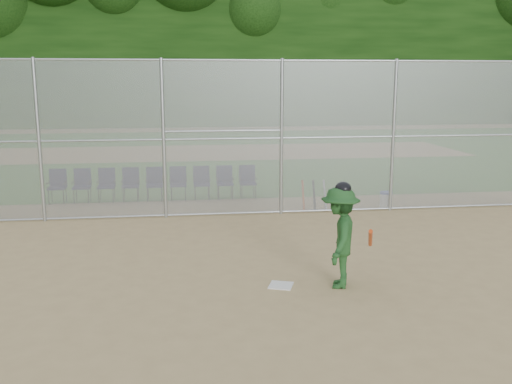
{
  "coord_description": "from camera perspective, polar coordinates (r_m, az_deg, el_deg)",
  "views": [
    {
      "loc": [
        -1.61,
        -9.43,
        3.5
      ],
      "look_at": [
        0.0,
        2.5,
        1.1
      ],
      "focal_mm": 40.0,
      "sensor_mm": 36.0,
      "label": 1
    }
  ],
  "objects": [
    {
      "name": "treeline",
      "position": [
        29.54,
        -4.71,
        15.12
      ],
      "size": [
        81.0,
        60.0,
        11.0
      ],
      "color": "black",
      "rests_on": "ground"
    },
    {
      "name": "water_cooler",
      "position": [
        16.11,
        12.86,
        -0.74
      ],
      "size": [
        0.35,
        0.35,
        0.44
      ],
      "color": "white",
      "rests_on": "ground"
    },
    {
      "name": "chair_4",
      "position": [
        16.82,
        -10.11,
        0.75
      ],
      "size": [
        0.54,
        0.52,
        0.96
      ],
      "primitive_type": null,
      "color": "#0E0E33",
      "rests_on": "ground"
    },
    {
      "name": "chair_5",
      "position": [
        16.8,
        -7.78,
        0.81
      ],
      "size": [
        0.54,
        0.52,
        0.96
      ],
      "primitive_type": null,
      "color": "#0E0E33",
      "rests_on": "ground"
    },
    {
      "name": "chair_2",
      "position": [
        16.93,
        -14.74,
        0.63
      ],
      "size": [
        0.54,
        0.52,
        0.96
      ],
      "primitive_type": null,
      "color": "#0E0E33",
      "rests_on": "ground"
    },
    {
      "name": "chair_0",
      "position": [
        17.16,
        -19.28,
        0.5
      ],
      "size": [
        0.54,
        0.52,
        0.96
      ],
      "primitive_type": null,
      "color": "#0E0E33",
      "rests_on": "ground"
    },
    {
      "name": "grass_strip",
      "position": [
        27.7,
        -4.31,
        4.0
      ],
      "size": [
        100.0,
        100.0,
        0.0
      ],
      "primitive_type": "plane",
      "color": "#2C641E",
      "rests_on": "ground"
    },
    {
      "name": "backstop_fence",
      "position": [
        14.59,
        -1.32,
        5.64
      ],
      "size": [
        16.09,
        0.09,
        4.0
      ],
      "color": "gray",
      "rests_on": "ground"
    },
    {
      "name": "chair_6",
      "position": [
        16.81,
        -5.45,
        0.87
      ],
      "size": [
        0.54,
        0.52,
        0.96
      ],
      "primitive_type": null,
      "color": "#0E0E33",
      "rests_on": "ground"
    },
    {
      "name": "chair_8",
      "position": [
        16.92,
        -0.81,
        0.99
      ],
      "size": [
        0.54,
        0.52,
        0.96
      ],
      "primitive_type": null,
      "color": "#0E0E33",
      "rests_on": "ground"
    },
    {
      "name": "chair_3",
      "position": [
        16.86,
        -12.44,
        0.69
      ],
      "size": [
        0.54,
        0.52,
        0.96
      ],
      "primitive_type": null,
      "color": "#0E0E33",
      "rests_on": "ground"
    },
    {
      "name": "spare_bats",
      "position": [
        15.42,
        5.83,
        -0.36
      ],
      "size": [
        0.66,
        0.39,
        0.82
      ],
      "color": "#D84C14",
      "rests_on": "ground"
    },
    {
      "name": "chair_1",
      "position": [
        17.03,
        -17.03,
        0.56
      ],
      "size": [
        0.54,
        0.52,
        0.96
      ],
      "primitive_type": null,
      "color": "#0E0E33",
      "rests_on": "ground"
    },
    {
      "name": "dirt_patch_far",
      "position": [
        27.7,
        -4.31,
        4.0
      ],
      "size": [
        24.0,
        24.0,
        0.0
      ],
      "primitive_type": "plane",
      "color": "tan",
      "rests_on": "ground"
    },
    {
      "name": "home_plate",
      "position": [
        9.93,
        2.51,
        -9.31
      ],
      "size": [
        0.5,
        0.5,
        0.02
      ],
      "primitive_type": "cube",
      "rotation": [
        0.0,
        0.0,
        -0.35
      ],
      "color": "silver",
      "rests_on": "ground"
    },
    {
      "name": "chair_7",
      "position": [
        16.85,
        -3.12,
        0.93
      ],
      "size": [
        0.54,
        0.52,
        0.96
      ],
      "primitive_type": null,
      "color": "#0E0E33",
      "rests_on": "ground"
    },
    {
      "name": "ground",
      "position": [
        10.19,
        1.91,
        -8.83
      ],
      "size": [
        100.0,
        100.0,
        0.0
      ],
      "primitive_type": "plane",
      "color": "tan",
      "rests_on": "ground"
    },
    {
      "name": "batter_at_plate",
      "position": [
        9.75,
        8.37,
        -4.41
      ],
      "size": [
        1.06,
        1.41,
        1.83
      ],
      "color": "#1D491E",
      "rests_on": "ground"
    }
  ]
}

